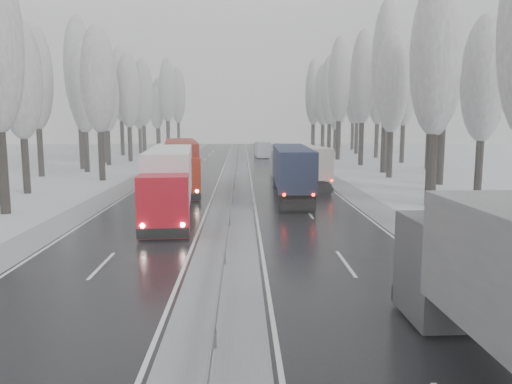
{
  "coord_description": "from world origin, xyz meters",
  "views": [
    {
      "loc": [
        0.77,
        -8.85,
        6.13
      ],
      "look_at": [
        1.55,
        18.89,
        2.2
      ],
      "focal_mm": 35.0,
      "sensor_mm": 36.0,
      "label": 1
    }
  ],
  "objects_px": {
    "box_truck_distant": "(262,149)",
    "truck_red_red": "(181,161)",
    "truck_blue_box": "(291,168)",
    "truck_cream_box": "(298,162)",
    "truck_red_white": "(170,176)"
  },
  "relations": [
    {
      "from": "box_truck_distant",
      "to": "truck_red_red",
      "type": "bearing_deg",
      "value": -106.09
    },
    {
      "from": "truck_blue_box",
      "to": "truck_red_red",
      "type": "bearing_deg",
      "value": 152.36
    },
    {
      "from": "truck_blue_box",
      "to": "truck_cream_box",
      "type": "height_order",
      "value": "truck_blue_box"
    },
    {
      "from": "truck_blue_box",
      "to": "truck_cream_box",
      "type": "distance_m",
      "value": 8.45
    },
    {
      "from": "truck_blue_box",
      "to": "truck_red_white",
      "type": "xyz_separation_m",
      "value": [
        -8.71,
        -6.94,
        0.12
      ]
    },
    {
      "from": "truck_cream_box",
      "to": "truck_red_red",
      "type": "bearing_deg",
      "value": -172.68
    },
    {
      "from": "truck_cream_box",
      "to": "truck_red_red",
      "type": "distance_m",
      "value": 11.38
    },
    {
      "from": "truck_cream_box",
      "to": "truck_red_white",
      "type": "xyz_separation_m",
      "value": [
        -10.22,
        -15.25,
        0.26
      ]
    },
    {
      "from": "truck_cream_box",
      "to": "box_truck_distant",
      "type": "height_order",
      "value": "truck_cream_box"
    },
    {
      "from": "truck_blue_box",
      "to": "box_truck_distant",
      "type": "relative_size",
      "value": 2.17
    },
    {
      "from": "truck_cream_box",
      "to": "truck_red_white",
      "type": "distance_m",
      "value": 18.36
    },
    {
      "from": "box_truck_distant",
      "to": "truck_red_red",
      "type": "distance_m",
      "value": 40.94
    },
    {
      "from": "truck_blue_box",
      "to": "truck_cream_box",
      "type": "xyz_separation_m",
      "value": [
        1.51,
        8.31,
        -0.14
      ]
    },
    {
      "from": "truck_cream_box",
      "to": "box_truck_distant",
      "type": "bearing_deg",
      "value": 85.18
    },
    {
      "from": "truck_cream_box",
      "to": "box_truck_distant",
      "type": "relative_size",
      "value": 2.05
    }
  ]
}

